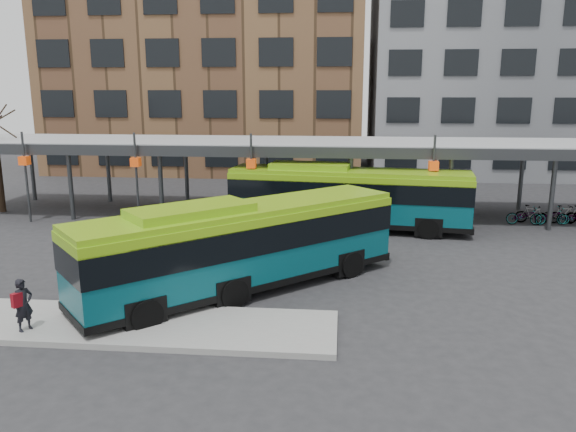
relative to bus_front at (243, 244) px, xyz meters
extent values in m
plane|color=#28282B|center=(1.84, -0.50, -1.72)|extent=(120.00, 120.00, 0.00)
cube|color=gray|center=(-3.66, -3.50, -1.63)|extent=(14.00, 3.00, 0.18)
cube|color=#999B9E|center=(1.84, 12.50, 2.28)|extent=(40.00, 6.00, 0.35)
cube|color=#383A3D|center=(1.84, 9.50, 2.13)|extent=(40.00, 0.15, 0.55)
cylinder|color=#383A3D|center=(-16.16, 15.00, 0.18)|extent=(0.24, 0.24, 3.80)
cylinder|color=#383A3D|center=(-11.16, 10.00, 0.18)|extent=(0.24, 0.24, 3.80)
cylinder|color=#383A3D|center=(-11.16, 15.00, 0.18)|extent=(0.24, 0.24, 3.80)
cylinder|color=#383A3D|center=(-6.16, 10.00, 0.18)|extent=(0.24, 0.24, 3.80)
cylinder|color=#383A3D|center=(-6.16, 15.00, 0.18)|extent=(0.24, 0.24, 3.80)
cylinder|color=#383A3D|center=(-1.16, 10.00, 0.18)|extent=(0.24, 0.24, 3.80)
cylinder|color=#383A3D|center=(-1.16, 15.00, 0.18)|extent=(0.24, 0.24, 3.80)
cylinder|color=#383A3D|center=(3.84, 10.00, 0.18)|extent=(0.24, 0.24, 3.80)
cylinder|color=#383A3D|center=(3.84, 15.00, 0.18)|extent=(0.24, 0.24, 3.80)
cylinder|color=#383A3D|center=(8.84, 10.00, 0.18)|extent=(0.24, 0.24, 3.80)
cylinder|color=#383A3D|center=(8.84, 15.00, 0.18)|extent=(0.24, 0.24, 3.80)
cylinder|color=#383A3D|center=(13.84, 10.00, 0.18)|extent=(0.24, 0.24, 3.80)
cylinder|color=#383A3D|center=(13.84, 15.00, 0.18)|extent=(0.24, 0.24, 3.80)
cylinder|color=#383A3D|center=(-13.16, 9.20, 0.68)|extent=(0.12, 0.12, 4.80)
cube|color=#D6430C|center=(-13.16, 9.20, 1.58)|extent=(0.45, 0.45, 0.45)
cylinder|color=#383A3D|center=(-7.16, 9.20, 0.68)|extent=(0.12, 0.12, 4.80)
cube|color=#D6430C|center=(-7.16, 9.20, 1.58)|extent=(0.45, 0.45, 0.45)
cylinder|color=#383A3D|center=(-1.16, 9.20, 0.68)|extent=(0.12, 0.12, 4.80)
cube|color=#D6430C|center=(-1.16, 9.20, 1.58)|extent=(0.45, 0.45, 0.45)
cylinder|color=#383A3D|center=(7.84, 9.20, 0.68)|extent=(0.12, 0.12, 4.80)
cube|color=#D6430C|center=(7.84, 9.20, 1.58)|extent=(0.45, 0.45, 0.45)
cube|color=brown|center=(-8.16, 31.50, 9.28)|extent=(26.00, 14.00, 22.00)
cube|color=slate|center=(17.84, 31.50, 8.28)|extent=(24.00, 14.00, 20.00)
cube|color=#074A54|center=(0.04, 0.03, -0.13)|extent=(10.51, 9.85, 2.49)
cube|color=black|center=(0.04, 0.03, 0.37)|extent=(10.59, 9.93, 0.94)
cube|color=#79B212|center=(0.04, 0.03, 1.21)|extent=(10.44, 9.78, 0.20)
cube|color=#79B212|center=(-1.44, -1.30, 1.41)|extent=(4.15, 4.00, 0.35)
cube|color=black|center=(0.04, 0.03, -1.25)|extent=(10.59, 9.94, 0.24)
cylinder|color=black|center=(3.80, 1.80, -1.22)|extent=(0.94, 0.89, 0.99)
cylinder|color=black|center=(2.17, 3.60, -1.22)|extent=(0.94, 0.89, 0.99)
cylinder|color=black|center=(-0.03, -1.67, -1.22)|extent=(0.94, 0.89, 0.99)
cylinder|color=black|center=(-1.66, 0.13, -1.22)|extent=(0.94, 0.89, 0.99)
cylinder|color=black|center=(-2.24, -3.67, -1.22)|extent=(0.94, 0.89, 0.99)
cylinder|color=black|center=(-3.87, -1.87, -1.22)|extent=(0.94, 0.89, 0.99)
cube|color=#074A54|center=(3.75, 9.41, -0.13)|extent=(12.12, 3.92, 2.48)
cube|color=black|center=(3.75, 9.41, 0.36)|extent=(12.17, 3.99, 0.94)
cube|color=#79B212|center=(3.75, 9.41, 1.20)|extent=(12.11, 3.83, 0.20)
cube|color=#79B212|center=(1.79, 9.65, 1.40)|extent=(4.16, 2.26, 0.35)
cube|color=black|center=(3.75, 9.41, -1.26)|extent=(12.18, 3.99, 0.24)
cylinder|color=black|center=(7.54, 7.72, -1.23)|extent=(1.02, 0.42, 0.99)
cylinder|color=black|center=(7.84, 10.12, -1.23)|extent=(1.02, 0.42, 0.99)
cylinder|color=black|center=(2.42, 8.35, -1.23)|extent=(1.02, 0.42, 0.99)
cylinder|color=black|center=(2.72, 10.75, -1.23)|extent=(1.02, 0.42, 0.99)
cylinder|color=black|center=(-0.53, 8.72, -1.23)|extent=(1.02, 0.42, 0.99)
cylinder|color=black|center=(-0.23, 11.12, -1.23)|extent=(1.02, 0.42, 0.99)
imported|color=black|center=(-5.62, -4.30, -0.77)|extent=(0.59, 0.67, 1.55)
cube|color=maroon|center=(-5.70, -4.45, -0.56)|extent=(0.28, 0.33, 0.41)
imported|color=slate|center=(12.97, 11.11, -1.24)|extent=(1.85, 0.73, 0.95)
imported|color=slate|center=(13.42, 11.40, -1.23)|extent=(1.70, 0.94, 0.98)
imported|color=slate|center=(14.36, 11.19, -1.25)|extent=(1.86, 0.93, 0.93)
imported|color=slate|center=(15.13, 11.61, -1.24)|extent=(1.66, 0.70, 0.97)
imported|color=slate|center=(15.61, 11.28, -1.28)|extent=(1.66, 0.58, 0.87)
camera|label=1|loc=(3.37, -18.58, 5.29)|focal=35.00mm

